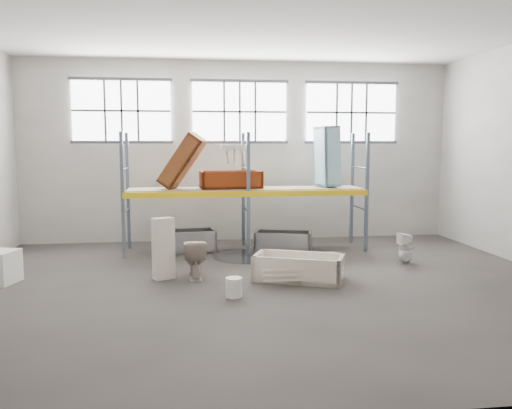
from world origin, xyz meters
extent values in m
cube|color=#48413D|center=(0.00, 0.00, -0.05)|extent=(12.00, 10.00, 0.10)
cube|color=silver|center=(0.00, 0.00, 5.05)|extent=(12.00, 10.00, 0.10)
cube|color=#9C9891|center=(0.00, 5.05, 2.50)|extent=(12.00, 0.10, 5.00)
cube|color=#B2ADA4|center=(0.00, -5.05, 2.50)|extent=(12.00, 0.10, 5.00)
cube|color=white|center=(-3.20, 4.94, 3.60)|extent=(2.60, 0.04, 1.60)
cube|color=white|center=(0.00, 4.94, 3.60)|extent=(2.60, 0.04, 1.60)
cube|color=white|center=(3.20, 4.94, 3.60)|extent=(2.60, 0.04, 1.60)
cube|color=slate|center=(-3.00, 2.90, 1.50)|extent=(0.08, 0.08, 3.00)
cube|color=slate|center=(-3.00, 4.10, 1.50)|extent=(0.08, 0.08, 3.00)
cube|color=slate|center=(0.00, 2.90, 1.50)|extent=(0.08, 0.08, 3.00)
cube|color=slate|center=(0.00, 4.10, 1.50)|extent=(0.08, 0.08, 3.00)
cube|color=slate|center=(3.00, 2.90, 1.50)|extent=(0.08, 0.08, 3.00)
cube|color=slate|center=(3.00, 4.10, 1.50)|extent=(0.08, 0.08, 3.00)
cube|color=yellow|center=(0.00, 2.90, 1.50)|extent=(6.00, 0.10, 0.14)
cube|color=yellow|center=(0.00, 4.10, 1.50)|extent=(6.00, 0.10, 0.14)
cube|color=gray|center=(0.00, 3.50, 1.58)|extent=(5.90, 1.10, 0.03)
cylinder|color=black|center=(0.00, 2.70, 0.00)|extent=(1.80, 1.80, 0.00)
cube|color=beige|center=(1.37, 0.66, 0.28)|extent=(0.39, 0.19, 0.37)
imported|color=beige|center=(0.35, 0.65, 0.16)|extent=(0.53, 0.53, 0.17)
imported|color=beige|center=(-1.36, 0.76, 0.40)|extent=(0.48, 0.80, 0.80)
cube|color=#F3E0D0|center=(-1.98, 0.77, 0.62)|extent=(0.47, 0.40, 1.24)
imported|color=white|center=(3.45, 1.47, 0.35)|extent=(0.37, 0.37, 0.71)
imported|color=silver|center=(-0.30, 3.31, 2.09)|extent=(0.86, 0.74, 0.65)
cylinder|color=white|center=(-0.69, -0.69, 0.17)|extent=(0.36, 0.36, 0.35)
camera|label=1|loc=(-1.50, -9.81, 2.71)|focal=37.01mm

